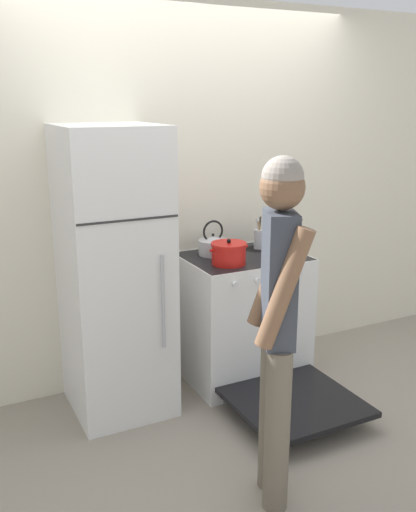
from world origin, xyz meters
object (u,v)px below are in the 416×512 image
(dutch_oven_pot, at_px, (229,253))
(person, at_px, (278,315))
(refrigerator, at_px, (115,274))
(tea_kettle, at_px, (213,245))
(stove_range, at_px, (245,319))
(utensil_jar, at_px, (259,238))

(dutch_oven_pot, relative_size, person, 0.16)
(refrigerator, bearing_deg, tea_kettle, 9.77)
(stove_range, bearing_deg, dutch_oven_pot, -154.84)
(dutch_oven_pot, bearing_deg, person, -106.94)
(refrigerator, distance_m, dutch_oven_pot, 0.74)
(dutch_oven_pot, bearing_deg, stove_range, 25.16)
(stove_range, height_order, person, person)
(tea_kettle, bearing_deg, dutch_oven_pot, -93.25)
(tea_kettle, relative_size, utensil_jar, 1.07)
(refrigerator, relative_size, stove_range, 1.34)
(tea_kettle, distance_m, person, 1.36)
(refrigerator, relative_size, tea_kettle, 7.21)
(refrigerator, height_order, stove_range, refrigerator)
(tea_kettle, bearing_deg, refrigerator, -170.23)
(refrigerator, xyz_separation_m, person, (0.40, -1.18, 0.07))
(tea_kettle, bearing_deg, person, -104.47)
(dutch_oven_pot, xyz_separation_m, utensil_jar, (0.38, 0.25, 0.00))
(stove_range, xyz_separation_m, tea_kettle, (-0.17, 0.16, 0.52))
(stove_range, relative_size, person, 0.78)
(stove_range, distance_m, utensil_jar, 0.58)
(stove_range, height_order, utensil_jar, utensil_jar)
(dutch_oven_pot, bearing_deg, refrigerator, 170.69)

